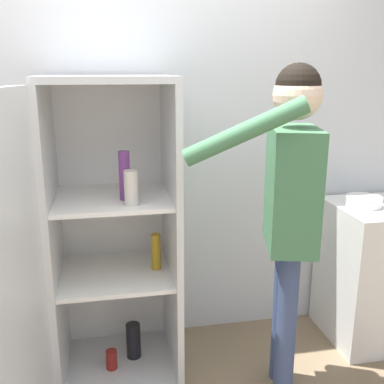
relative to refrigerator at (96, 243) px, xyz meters
The scene contains 5 objects.
wall_back 0.70m from the refrigerator, 58.07° to the left, with size 7.00×0.06×2.55m.
refrigerator is the anchor object (origin of this frame).
person 1.04m from the refrigerator, 14.36° to the right, with size 0.74×0.52×1.75m.
counter 1.77m from the refrigerator, ahead, with size 0.55×0.56×0.90m.
bowl 1.63m from the refrigerator, ahead, with size 0.22×0.22×0.06m.
Camera 1 is at (-0.21, -1.74, 1.71)m, focal length 42.00 mm.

